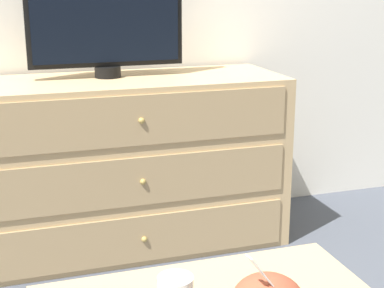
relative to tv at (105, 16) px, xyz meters
name	(u,v)px	position (x,y,z in m)	size (l,w,h in m)	color
ground_plane	(101,221)	(-0.02, 0.23, -1.00)	(12.00, 12.00, 0.00)	#474C56
dresser	(130,163)	(0.07, -0.05, -0.63)	(1.33, 0.52, 0.75)	tan
tv	(105,16)	(0.00, 0.00, 0.00)	(0.65, 0.11, 0.48)	black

